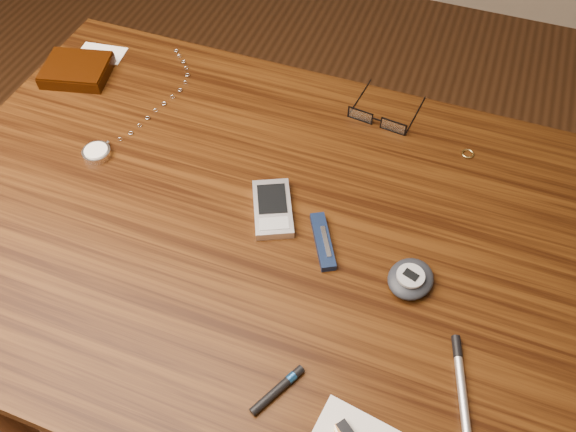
% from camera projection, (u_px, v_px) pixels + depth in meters
% --- Properties ---
extents(ground, '(3.80, 3.80, 0.00)m').
position_uv_depth(ground, '(269.00, 400.00, 1.41)').
color(ground, '#472814').
rests_on(ground, ground).
extents(desk, '(1.00, 0.70, 0.75)m').
position_uv_depth(desk, '(257.00, 260.00, 0.89)').
color(desk, '#371B08').
rests_on(desk, ground).
extents(wallet_and_card, '(0.13, 0.16, 0.02)m').
position_uv_depth(wallet_and_card, '(77.00, 70.00, 1.00)').
color(wallet_and_card, black).
rests_on(wallet_and_card, desk).
extents(eyeglasses, '(0.11, 0.12, 0.02)m').
position_uv_depth(eyeglasses, '(378.00, 119.00, 0.92)').
color(eyeglasses, black).
rests_on(eyeglasses, desk).
extents(gold_ring, '(0.02, 0.02, 0.00)m').
position_uv_depth(gold_ring, '(468.00, 154.00, 0.89)').
color(gold_ring, tan).
rests_on(gold_ring, desk).
extents(pocket_watch, '(0.08, 0.31, 0.01)m').
position_uv_depth(pocket_watch, '(101.00, 149.00, 0.89)').
color(pocket_watch, white).
rests_on(pocket_watch, desk).
extents(pda_phone, '(0.09, 0.11, 0.02)m').
position_uv_depth(pda_phone, '(273.00, 208.00, 0.81)').
color(pda_phone, silver).
rests_on(pda_phone, desk).
extents(pedometer, '(0.08, 0.08, 0.03)m').
position_uv_depth(pedometer, '(411.00, 279.00, 0.74)').
color(pedometer, '#20222A').
rests_on(pedometer, desk).
extents(pocket_knife, '(0.06, 0.09, 0.01)m').
position_uv_depth(pocket_knife, '(323.00, 241.00, 0.78)').
color(pocket_knife, '#0F1A32').
rests_on(pocket_knife, desk).
extents(silver_pen, '(0.05, 0.13, 0.01)m').
position_uv_depth(silver_pen, '(461.00, 379.00, 0.66)').
color(silver_pen, silver).
rests_on(silver_pen, desk).
extents(black_blue_pen, '(0.05, 0.07, 0.01)m').
position_uv_depth(black_blue_pen, '(279.00, 388.00, 0.66)').
color(black_blue_pen, black).
rests_on(black_blue_pen, desk).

